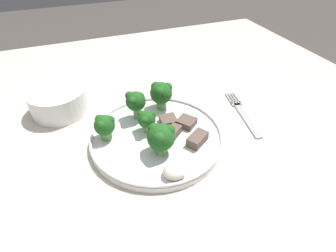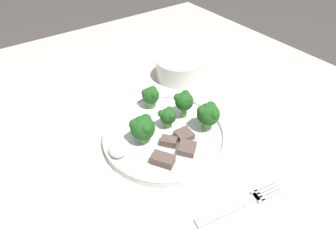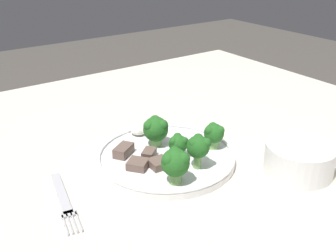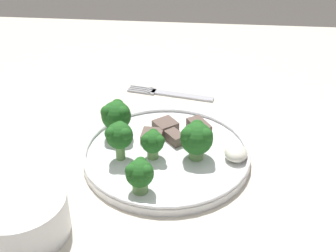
{
  "view_description": "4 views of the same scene",
  "coord_description": "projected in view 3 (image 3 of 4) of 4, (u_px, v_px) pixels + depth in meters",
  "views": [
    {
      "loc": [
        -0.1,
        -0.38,
        1.07
      ],
      "look_at": [
        0.05,
        0.0,
        0.74
      ],
      "focal_mm": 28.0,
      "sensor_mm": 36.0,
      "label": 1
    },
    {
      "loc": [
        0.35,
        -0.23,
        1.12
      ],
      "look_at": [
        0.04,
        -0.01,
        0.77
      ],
      "focal_mm": 28.0,
      "sensor_mm": 36.0,
      "label": 2
    },
    {
      "loc": [
        0.39,
        0.52,
        1.1
      ],
      "look_at": [
        -0.0,
        -0.04,
        0.78
      ],
      "focal_mm": 42.0,
      "sensor_mm": 36.0,
      "label": 3
    },
    {
      "loc": [
        -0.57,
        -0.06,
        1.16
      ],
      "look_at": [
        0.05,
        -0.01,
        0.77
      ],
      "focal_mm": 50.0,
      "sensor_mm": 36.0,
      "label": 4
    }
  ],
  "objects": [
    {
      "name": "broccoli_floret_center_left",
      "position": [
        214.0,
        134.0,
        0.76
      ],
      "size": [
        0.04,
        0.04,
        0.05
      ],
      "color": "#709E56",
      "rests_on": "dinner_plate"
    },
    {
      "name": "table",
      "position": [
        177.0,
        195.0,
        0.79
      ],
      "size": [
        1.26,
        1.16,
        0.72
      ],
      "color": "beige",
      "rests_on": "ground_plane"
    },
    {
      "name": "meat_slice_rear_slice",
      "position": [
        138.0,
        165.0,
        0.7
      ],
      "size": [
        0.05,
        0.05,
        0.01
      ],
      "color": "brown",
      "rests_on": "dinner_plate"
    },
    {
      "name": "meat_slice_edge_slice",
      "position": [
        149.0,
        154.0,
        0.73
      ],
      "size": [
        0.04,
        0.04,
        0.02
      ],
      "color": "brown",
      "rests_on": "dinner_plate"
    },
    {
      "name": "broccoli_floret_back_left",
      "position": [
        178.0,
        144.0,
        0.72
      ],
      "size": [
        0.04,
        0.04,
        0.05
      ],
      "color": "#709E56",
      "rests_on": "dinner_plate"
    },
    {
      "name": "fork",
      "position": [
        64.0,
        200.0,
        0.63
      ],
      "size": [
        0.05,
        0.17,
        0.0
      ],
      "color": "#B2B2B7",
      "rests_on": "table"
    },
    {
      "name": "cream_bowl",
      "position": [
        299.0,
        159.0,
        0.7
      ],
      "size": [
        0.12,
        0.12,
        0.06
      ],
      "color": "white",
      "rests_on": "table"
    },
    {
      "name": "broccoli_floret_center_back",
      "position": [
        199.0,
        146.0,
        0.69
      ],
      "size": [
        0.04,
        0.04,
        0.06
      ],
      "color": "#709E56",
      "rests_on": "dinner_plate"
    },
    {
      "name": "broccoli_floret_near_rim_left",
      "position": [
        156.0,
        129.0,
        0.77
      ],
      "size": [
        0.05,
        0.05,
        0.06
      ],
      "color": "#709E56",
      "rests_on": "dinner_plate"
    },
    {
      "name": "meat_slice_middle_slice",
      "position": [
        124.0,
        150.0,
        0.74
      ],
      "size": [
        0.05,
        0.04,
        0.02
      ],
      "color": "brown",
      "rests_on": "dinner_plate"
    },
    {
      "name": "broccoli_floret_front_left",
      "position": [
        175.0,
        162.0,
        0.64
      ],
      "size": [
        0.05,
        0.05,
        0.06
      ],
      "color": "#709E56",
      "rests_on": "dinner_plate"
    },
    {
      "name": "sauce_dollop",
      "position": [
        139.0,
        129.0,
        0.82
      ],
      "size": [
        0.04,
        0.04,
        0.02
      ],
      "color": "silver",
      "rests_on": "dinner_plate"
    },
    {
      "name": "dinner_plate",
      "position": [
        166.0,
        157.0,
        0.74
      ],
      "size": [
        0.26,
        0.26,
        0.02
      ],
      "color": "white",
      "rests_on": "table"
    },
    {
      "name": "meat_slice_front_slice",
      "position": [
        159.0,
        163.0,
        0.7
      ],
      "size": [
        0.03,
        0.03,
        0.01
      ],
      "color": "brown",
      "rests_on": "dinner_plate"
    }
  ]
}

